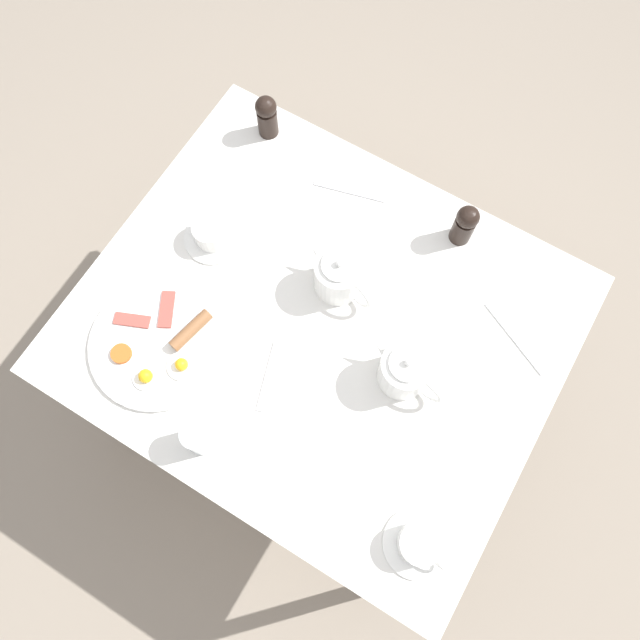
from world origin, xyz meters
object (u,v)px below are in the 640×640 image
object	(u,v)px
teacup_with_saucer_right	(212,233)
water_glass_tall	(199,437)
teapot_near	(339,276)
knife_by_plate	(515,338)
pepper_grinder	(267,116)
breakfast_plate	(160,344)
teacup_with_saucer_left	(419,544)
salt_grinder	(465,224)
fork_by_plate	(349,191)
spoon_for_tea	(268,376)
teapot_far	(405,371)

from	to	relation	value
teacup_with_saucer_right	water_glass_tall	world-z (taller)	water_glass_tall
teapot_near	knife_by_plate	size ratio (longest dim) A/B	1.06
pepper_grinder	teacup_with_saucer_right	bearing A→B (deg)	-171.39
teapot_near	pepper_grinder	bearing A→B (deg)	-21.52
breakfast_plate	teapot_near	xyz separation A→B (m)	(0.34, -0.28, 0.05)
teacup_with_saucer_left	salt_grinder	bearing A→B (deg)	19.84
breakfast_plate	fork_by_plate	size ratio (longest dim) A/B	1.74
teacup_with_saucer_right	pepper_grinder	xyz separation A→B (m)	(0.33, 0.05, 0.04)
pepper_grinder	spoon_for_tea	xyz separation A→B (m)	(-0.55, -0.35, -0.06)
teacup_with_saucer_right	pepper_grinder	distance (m)	0.33
spoon_for_tea	pepper_grinder	bearing A→B (deg)	32.28
water_glass_tall	pepper_grinder	distance (m)	0.81
breakfast_plate	pepper_grinder	world-z (taller)	pepper_grinder
teacup_with_saucer_left	fork_by_plate	world-z (taller)	teacup_with_saucer_left
teapot_near	salt_grinder	world-z (taller)	teapot_near
teapot_near	salt_grinder	xyz separation A→B (m)	(0.26, -0.19, 0.01)
breakfast_plate	knife_by_plate	size ratio (longest dim) A/B	1.67
knife_by_plate	water_glass_tall	bearing A→B (deg)	139.28
teapot_far	knife_by_plate	world-z (taller)	teapot_far
pepper_grinder	fork_by_plate	world-z (taller)	pepper_grinder
teacup_with_saucer_left	pepper_grinder	distance (m)	1.07
breakfast_plate	teapot_near	distance (m)	0.44
water_glass_tall	spoon_for_tea	xyz separation A→B (m)	(0.20, -0.05, -0.05)
teacup_with_saucer_left	knife_by_plate	bearing A→B (deg)	1.91
teacup_with_saucer_left	breakfast_plate	bearing A→B (deg)	83.84
teapot_far	teacup_with_saucer_left	distance (m)	0.36
pepper_grinder	fork_by_plate	size ratio (longest dim) A/B	0.69
breakfast_plate	teapot_far	xyz separation A→B (m)	(0.22, -0.51, 0.05)
pepper_grinder	knife_by_plate	bearing A→B (deg)	-103.12
teacup_with_saucer_left	spoon_for_tea	bearing A→B (deg)	72.75
teacup_with_saucer_left	salt_grinder	xyz separation A→B (m)	(0.68, 0.24, 0.04)
pepper_grinder	teapot_near	bearing A→B (deg)	-126.77
teapot_near	teacup_with_saucer_left	size ratio (longest dim) A/B	1.39
teacup_with_saucer_right	spoon_for_tea	size ratio (longest dim) A/B	0.91
water_glass_tall	spoon_for_tea	world-z (taller)	water_glass_tall
teacup_with_saucer_left	teacup_with_saucer_right	xyz separation A→B (m)	(0.37, 0.76, 0.00)
teacup_with_saucer_right	teacup_with_saucer_left	bearing A→B (deg)	-115.83
water_glass_tall	fork_by_plate	world-z (taller)	water_glass_tall
teacup_with_saucer_left	pepper_grinder	size ratio (longest dim) A/B	1.15
water_glass_tall	salt_grinder	size ratio (longest dim) A/B	0.79
teacup_with_saucer_right	water_glass_tall	distance (m)	0.49
teapot_near	water_glass_tall	bearing A→B (deg)	96.90
teapot_near	fork_by_plate	xyz separation A→B (m)	(0.23, 0.10, -0.05)
spoon_for_tea	salt_grinder	bearing A→B (deg)	-21.62
teapot_near	pepper_grinder	distance (m)	0.47
pepper_grinder	knife_by_plate	world-z (taller)	pepper_grinder
breakfast_plate	teapot_near	world-z (taller)	teapot_near
water_glass_tall	fork_by_plate	xyz separation A→B (m)	(0.70, 0.04, -0.05)
pepper_grinder	spoon_for_tea	bearing A→B (deg)	-147.72
teapot_far	water_glass_tall	xyz separation A→B (m)	(-0.35, 0.31, -0.01)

